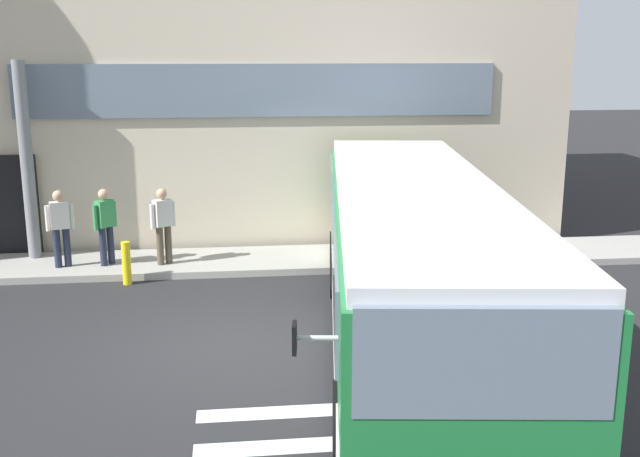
% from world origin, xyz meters
% --- Properties ---
extents(ground_plane, '(80.00, 90.00, 0.02)m').
position_xyz_m(ground_plane, '(0.00, 0.00, -0.01)').
color(ground_plane, '#232326').
rests_on(ground_plane, ground).
extents(terminal_building, '(18.81, 13.80, 8.73)m').
position_xyz_m(terminal_building, '(-0.67, 11.53, 4.36)').
color(terminal_building, beige).
rests_on(terminal_building, ground).
extents(boarding_curb, '(21.01, 2.00, 0.15)m').
position_xyz_m(boarding_curb, '(0.00, 4.80, 0.07)').
color(boarding_curb, '#9E9B93').
rests_on(boarding_curb, ground).
extents(entry_support_column, '(0.28, 0.28, 4.36)m').
position_xyz_m(entry_support_column, '(-4.14, 5.40, 2.33)').
color(entry_support_column, slate).
rests_on(entry_support_column, boarding_curb).
extents(bus_main_foreground, '(4.31, 11.47, 2.70)m').
position_xyz_m(bus_main_foreground, '(3.21, -0.19, 1.33)').
color(bus_main_foreground, '#1E7238').
rests_on(bus_main_foreground, ground).
extents(passenger_near_column, '(0.57, 0.32, 1.68)m').
position_xyz_m(passenger_near_column, '(-3.34, 4.53, 1.08)').
color(passenger_near_column, '#1E2338').
rests_on(passenger_near_column, boarding_curb).
extents(passenger_by_doorway, '(0.43, 0.45, 1.68)m').
position_xyz_m(passenger_by_doorway, '(-2.41, 4.60, 1.08)').
color(passenger_by_doorway, '#1E2338').
rests_on(passenger_by_doorway, boarding_curb).
extents(passenger_at_curb_edge, '(0.52, 0.50, 1.68)m').
position_xyz_m(passenger_at_curb_edge, '(-1.20, 4.55, 1.11)').
color(passenger_at_curb_edge, '#4C4233').
rests_on(passenger_at_curb_edge, boarding_curb).
extents(safety_bollard_yellow, '(0.18, 0.18, 0.90)m').
position_xyz_m(safety_bollard_yellow, '(-1.87, 3.60, 0.45)').
color(safety_bollard_yellow, yellow).
rests_on(safety_bollard_yellow, ground).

